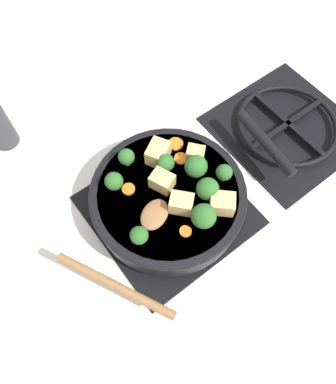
% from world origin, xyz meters
% --- Properties ---
extents(ground_plane, '(2.40, 2.40, 0.00)m').
position_xyz_m(ground_plane, '(0.00, 0.00, 0.00)').
color(ground_plane, white).
extents(front_burner_grate, '(0.31, 0.31, 0.03)m').
position_xyz_m(front_burner_grate, '(0.00, 0.00, 0.01)').
color(front_burner_grate, black).
rests_on(front_burner_grate, ground_plane).
extents(rear_burner_grate, '(0.31, 0.31, 0.03)m').
position_xyz_m(rear_burner_grate, '(0.00, 0.36, 0.01)').
color(rear_burner_grate, black).
rests_on(rear_burner_grate, ground_plane).
extents(skillet_pan, '(0.31, 0.42, 0.06)m').
position_xyz_m(skillet_pan, '(0.00, 0.00, 0.06)').
color(skillet_pan, black).
rests_on(skillet_pan, front_burner_grate).
extents(wooden_spoon, '(0.21, 0.23, 0.02)m').
position_xyz_m(wooden_spoon, '(0.06, -0.13, 0.09)').
color(wooden_spoon, olive).
rests_on(wooden_spoon, skillet_pan).
extents(tofu_cube_center_large, '(0.05, 0.05, 0.03)m').
position_xyz_m(tofu_cube_center_large, '(-0.02, 0.00, 0.10)').
color(tofu_cube_center_large, '#DBB770').
rests_on(tofu_cube_center_large, skillet_pan).
extents(tofu_cube_near_handle, '(0.06, 0.06, 0.04)m').
position_xyz_m(tofu_cube_near_handle, '(-0.07, 0.03, 0.11)').
color(tofu_cube_near_handle, '#DBB770').
rests_on(tofu_cube_near_handle, skillet_pan).
extents(tofu_cube_east_chunk, '(0.06, 0.06, 0.04)m').
position_xyz_m(tofu_cube_east_chunk, '(0.09, 0.06, 0.11)').
color(tofu_cube_east_chunk, '#DBB770').
rests_on(tofu_cube_east_chunk, skillet_pan).
extents(tofu_cube_west_chunk, '(0.05, 0.04, 0.03)m').
position_xyz_m(tofu_cube_west_chunk, '(-0.03, 0.09, 0.10)').
color(tofu_cube_west_chunk, '#DBB770').
rests_on(tofu_cube_west_chunk, skillet_pan).
extents(tofu_cube_back_piece, '(0.06, 0.06, 0.04)m').
position_xyz_m(tofu_cube_back_piece, '(0.04, 0.00, 0.10)').
color(tofu_cube_back_piece, '#DBB770').
rests_on(tofu_cube_back_piece, skillet_pan).
extents(broccoli_floret_near_spoon, '(0.05, 0.05, 0.05)m').
position_xyz_m(broccoli_floret_near_spoon, '(0.09, 0.01, 0.12)').
color(broccoli_floret_near_spoon, '#709956').
rests_on(broccoli_floret_near_spoon, skillet_pan).
extents(broccoli_floret_center_top, '(0.05, 0.05, 0.05)m').
position_xyz_m(broccoli_floret_center_top, '(-0.00, 0.07, 0.12)').
color(broccoli_floret_center_top, '#709956').
rests_on(broccoli_floret_center_top, skillet_pan).
extents(broccoli_floret_east_rim, '(0.04, 0.04, 0.04)m').
position_xyz_m(broccoli_floret_east_rim, '(-0.04, 0.03, 0.11)').
color(broccoli_floret_east_rim, '#709956').
rests_on(broccoli_floret_east_rim, skillet_pan).
extents(broccoli_floret_west_rim, '(0.03, 0.03, 0.04)m').
position_xyz_m(broccoli_floret_west_rim, '(0.04, 0.11, 0.11)').
color(broccoli_floret_west_rim, '#709956').
rests_on(broccoli_floret_west_rim, skillet_pan).
extents(broccoli_floret_north_edge, '(0.04, 0.04, 0.04)m').
position_xyz_m(broccoli_floret_north_edge, '(-0.07, -0.08, 0.11)').
color(broccoli_floret_north_edge, '#709956').
rests_on(broccoli_floret_north_edge, skillet_pan).
extents(broccoli_floret_south_cluster, '(0.03, 0.03, 0.04)m').
position_xyz_m(broccoli_floret_south_cluster, '(0.05, -0.10, 0.11)').
color(broccoli_floret_south_cluster, '#709956').
rests_on(broccoli_floret_south_cluster, skillet_pan).
extents(broccoli_floret_mid_floret, '(0.04, 0.04, 0.05)m').
position_xyz_m(broccoli_floret_mid_floret, '(0.05, 0.05, 0.12)').
color(broccoli_floret_mid_floret, '#709956').
rests_on(broccoli_floret_mid_floret, skillet_pan).
extents(broccoli_floret_small_inner, '(0.03, 0.03, 0.04)m').
position_xyz_m(broccoli_floret_small_inner, '(-0.10, -0.03, 0.11)').
color(broccoli_floret_small_inner, '#709956').
rests_on(broccoli_floret_small_inner, skillet_pan).
extents(carrot_slice_orange_thin, '(0.03, 0.03, 0.01)m').
position_xyz_m(carrot_slice_orange_thin, '(-0.05, -0.06, 0.09)').
color(carrot_slice_orange_thin, orange).
rests_on(carrot_slice_orange_thin, skillet_pan).
extents(carrot_slice_near_center, '(0.03, 0.03, 0.01)m').
position_xyz_m(carrot_slice_near_center, '(-0.04, 0.07, 0.09)').
color(carrot_slice_near_center, orange).
rests_on(carrot_slice_near_center, skillet_pan).
extents(carrot_slice_edge_slice, '(0.03, 0.03, 0.01)m').
position_xyz_m(carrot_slice_edge_slice, '(-0.08, 0.08, 0.09)').
color(carrot_slice_edge_slice, orange).
rests_on(carrot_slice_edge_slice, skillet_pan).
extents(carrot_slice_under_broccoli, '(0.02, 0.02, 0.01)m').
position_xyz_m(carrot_slice_under_broccoli, '(0.09, -0.02, 0.09)').
color(carrot_slice_under_broccoli, orange).
rests_on(carrot_slice_under_broccoli, skillet_pan).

